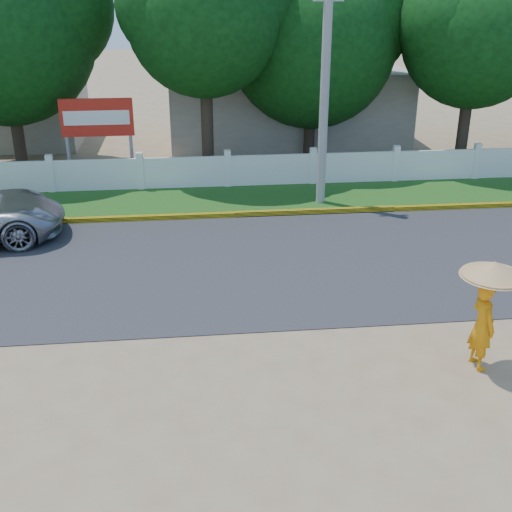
{
  "coord_description": "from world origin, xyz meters",
  "views": [
    {
      "loc": [
        -1.34,
        -10.42,
        6.71
      ],
      "look_at": [
        0.0,
        2.0,
        1.3
      ],
      "focal_mm": 45.0,
      "sensor_mm": 36.0,
      "label": 1
    }
  ],
  "objects": [
    {
      "name": "building_near",
      "position": [
        3.0,
        18.0,
        1.6
      ],
      "size": [
        10.0,
        6.0,
        3.2
      ],
      "primitive_type": "cube",
      "color": "#B7AD99",
      "rests_on": "ground"
    },
    {
      "name": "fence",
      "position": [
        0.0,
        11.2,
        0.55
      ],
      "size": [
        40.0,
        0.1,
        1.1
      ],
      "primitive_type": "cube",
      "color": "silver",
      "rests_on": "ground"
    },
    {
      "name": "billboard",
      "position": [
        -4.44,
        12.3,
        2.14
      ],
      "size": [
        2.5,
        0.13,
        2.95
      ],
      "color": "gray",
      "rests_on": "ground"
    },
    {
      "name": "road",
      "position": [
        0.0,
        4.5,
        0.01
      ],
      "size": [
        60.0,
        7.0,
        0.02
      ],
      "primitive_type": "cube",
      "color": "#38383A",
      "rests_on": "ground"
    },
    {
      "name": "tree_row",
      "position": [
        4.24,
        14.06,
        4.95
      ],
      "size": [
        40.63,
        7.81,
        9.01
      ],
      "color": "#473828",
      "rests_on": "ground"
    },
    {
      "name": "utility_pole",
      "position": [
        2.88,
        9.14,
        3.48
      ],
      "size": [
        0.28,
        0.28,
        6.95
      ],
      "primitive_type": "cylinder",
      "color": "gray",
      "rests_on": "ground"
    },
    {
      "name": "ground",
      "position": [
        0.0,
        0.0,
        0.0
      ],
      "size": [
        120.0,
        120.0,
        0.0
      ],
      "primitive_type": "plane",
      "color": "#9E8460",
      "rests_on": "ground"
    },
    {
      "name": "grass_verge",
      "position": [
        0.0,
        9.75,
        0.01
      ],
      "size": [
        60.0,
        3.5,
        0.03
      ],
      "primitive_type": "cube",
      "color": "#2D601E",
      "rests_on": "ground"
    },
    {
      "name": "monk_with_parasol",
      "position": [
        3.93,
        -0.63,
        1.4
      ],
      "size": [
        1.18,
        1.18,
        2.14
      ],
      "color": "orange",
      "rests_on": "ground"
    },
    {
      "name": "curb",
      "position": [
        0.0,
        8.05,
        0.08
      ],
      "size": [
        40.0,
        0.18,
        0.16
      ],
      "primitive_type": "cube",
      "color": "yellow",
      "rests_on": "ground"
    }
  ]
}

